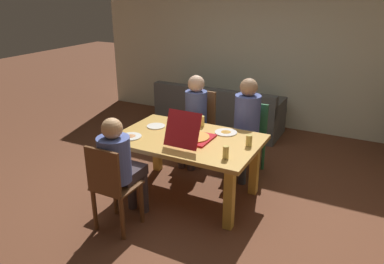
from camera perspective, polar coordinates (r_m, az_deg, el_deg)
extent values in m
plane|color=brown|center=(4.49, -0.59, -9.52)|extent=(20.00, 20.00, 0.00)
cube|color=silver|center=(6.57, 11.44, 13.79)|extent=(6.42, 0.12, 2.98)
cube|color=gold|center=(4.18, -0.63, -1.18)|extent=(1.60, 1.04, 0.05)
cube|color=gold|center=(4.37, -10.89, -5.76)|extent=(0.09, 0.09, 0.68)
cube|color=gold|center=(3.77, 5.73, -10.12)|extent=(0.09, 0.09, 0.68)
cube|color=gold|center=(4.94, -5.38, -2.18)|extent=(0.09, 0.09, 0.68)
cube|color=gold|center=(4.42, 9.54, -5.34)|extent=(0.09, 0.09, 0.68)
cylinder|color=brown|center=(4.12, -11.72, -9.42)|extent=(0.05, 0.05, 0.46)
cylinder|color=brown|center=(3.94, -7.76, -10.70)|extent=(0.05, 0.05, 0.46)
cylinder|color=brown|center=(3.92, -14.70, -11.46)|extent=(0.05, 0.05, 0.46)
cylinder|color=brown|center=(3.72, -10.65, -12.96)|extent=(0.05, 0.05, 0.46)
cube|color=brown|center=(3.80, -11.47, -8.05)|extent=(0.41, 0.39, 0.02)
cube|color=brown|center=(3.57, -13.52, -5.95)|extent=(0.39, 0.03, 0.45)
cylinder|color=#3C3135|center=(4.18, -9.23, -8.58)|extent=(0.10, 0.10, 0.48)
cylinder|color=#3C3135|center=(4.10, -7.42, -9.12)|extent=(0.10, 0.10, 0.48)
cube|color=#3C3135|center=(3.89, -9.92, -6.18)|extent=(0.29, 0.35, 0.11)
cylinder|color=#4E60A5|center=(3.67, -11.79, -4.13)|extent=(0.32, 0.32, 0.45)
sphere|color=tan|center=(3.55, -12.18, 0.53)|extent=(0.20, 0.20, 0.20)
cylinder|color=#2C6D3F|center=(4.74, 9.52, -4.97)|extent=(0.04, 0.04, 0.46)
cylinder|color=#2C6D3F|center=(4.85, 5.25, -4.11)|extent=(0.04, 0.04, 0.46)
cylinder|color=#2C6D3F|center=(5.07, 10.87, -3.28)|extent=(0.04, 0.04, 0.46)
cylinder|color=#2C6D3F|center=(5.17, 6.84, -2.51)|extent=(0.04, 0.04, 0.46)
cube|color=#2C6D3F|center=(4.86, 8.26, -1.13)|extent=(0.44, 0.43, 0.02)
cube|color=#2C6D3F|center=(4.96, 9.19, 2.07)|extent=(0.42, 0.03, 0.43)
cylinder|color=#32363F|center=(4.66, 7.76, -5.21)|extent=(0.10, 0.10, 0.48)
cylinder|color=#32363F|center=(4.71, 5.91, -4.83)|extent=(0.10, 0.10, 0.48)
cube|color=#32363F|center=(4.69, 7.63, -1.13)|extent=(0.29, 0.33, 0.11)
cylinder|color=#4D5DA5|center=(4.74, 8.47, 2.50)|extent=(0.33, 0.33, 0.53)
sphere|color=#A37C5B|center=(4.64, 8.71, 6.79)|extent=(0.22, 0.22, 0.22)
cylinder|color=brown|center=(4.99, 1.42, -3.25)|extent=(0.04, 0.04, 0.46)
cylinder|color=brown|center=(5.14, -2.12, -2.50)|extent=(0.04, 0.04, 0.46)
cylinder|color=brown|center=(5.31, 3.25, -1.71)|extent=(0.04, 0.04, 0.46)
cylinder|color=brown|center=(5.45, -0.13, -1.05)|extent=(0.04, 0.04, 0.46)
cube|color=brown|center=(5.13, 0.62, 0.35)|extent=(0.41, 0.44, 0.02)
cube|color=brown|center=(5.22, 1.65, 3.72)|extent=(0.39, 0.03, 0.50)
cylinder|color=#413236|center=(4.95, -0.13, -3.32)|extent=(0.10, 0.10, 0.48)
cylinder|color=#413236|center=(5.02, -1.61, -3.00)|extent=(0.10, 0.10, 0.48)
cube|color=#413236|center=(4.99, -0.16, 0.44)|extent=(0.27, 0.30, 0.11)
cylinder|color=#4D5C9A|center=(5.03, 0.63, 3.58)|extent=(0.29, 0.29, 0.49)
sphere|color=#D7AB89|center=(4.94, 0.65, 7.41)|extent=(0.23, 0.23, 0.23)
cube|color=#B11A21|center=(4.13, 0.31, -0.95)|extent=(0.39, 0.39, 0.02)
cylinder|color=gold|center=(4.12, 0.31, -0.74)|extent=(0.34, 0.34, 0.01)
cube|color=#B11A21|center=(3.84, -1.47, 0.39)|extent=(0.39, 0.14, 0.37)
cylinder|color=white|center=(4.24, -9.39, -0.69)|extent=(0.25, 0.25, 0.01)
cone|color=#BF7D4A|center=(4.24, -9.40, -0.51)|extent=(0.11, 0.11, 0.02)
cylinder|color=white|center=(4.52, -1.56, 1.01)|extent=(0.22, 0.22, 0.01)
cylinder|color=white|center=(4.32, 5.22, -0.06)|extent=(0.26, 0.26, 0.01)
cone|color=#BD842E|center=(4.32, 5.22, 0.11)|extent=(0.12, 0.12, 0.02)
cylinder|color=white|center=(4.52, -5.54, 0.89)|extent=(0.22, 0.22, 0.01)
cylinder|color=#DBC362|center=(3.98, 8.74, -1.31)|extent=(0.07, 0.07, 0.12)
cylinder|color=#E3CA62|center=(4.49, 1.47, 1.65)|extent=(0.07, 0.07, 0.13)
cylinder|color=#E7C465|center=(3.66, 5.20, -3.10)|extent=(0.06, 0.06, 0.13)
cube|color=#505251|center=(6.46, 4.15, 2.40)|extent=(2.14, 0.77, 0.44)
cube|color=#505251|center=(6.07, 3.10, 5.07)|extent=(2.14, 0.16, 0.35)
cube|color=#505251|center=(6.79, -3.34, 6.08)|extent=(0.20, 0.73, 0.18)
cube|color=#505251|center=(6.07, 12.65, 3.74)|extent=(0.20, 0.73, 0.18)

